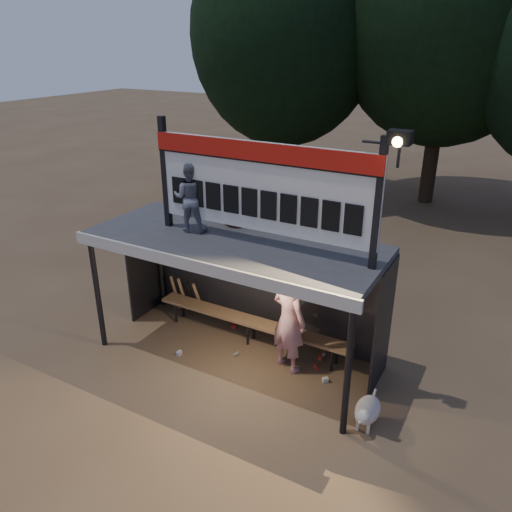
# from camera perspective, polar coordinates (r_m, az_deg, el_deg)

# --- Properties ---
(ground) EXTENTS (80.00, 80.00, 0.00)m
(ground) POSITION_cam_1_polar(r_m,az_deg,el_deg) (9.40, -2.29, -11.30)
(ground) COLOR brown
(ground) RESTS_ON ground
(player) EXTENTS (0.82, 0.67, 1.93)m
(player) POSITION_cam_1_polar(r_m,az_deg,el_deg) (8.60, 3.78, -7.30)
(player) COLOR silver
(player) RESTS_ON ground
(child_a) EXTENTS (0.70, 0.62, 1.19)m
(child_a) POSITION_cam_1_polar(r_m,az_deg,el_deg) (8.55, -7.52, 6.66)
(child_a) COLOR slate
(child_a) RESTS_ON dugout_shelter
(child_b) EXTENTS (0.57, 0.42, 1.06)m
(child_b) POSITION_cam_1_polar(r_m,az_deg,el_deg) (8.76, -2.51, 6.81)
(child_b) COLOR #B5261B
(child_b) RESTS_ON dugout_shelter
(dugout_shelter) EXTENTS (5.10, 2.08, 2.32)m
(dugout_shelter) POSITION_cam_1_polar(r_m,az_deg,el_deg) (8.67, -1.66, -0.43)
(dugout_shelter) COLOR #39393B
(dugout_shelter) RESTS_ON ground
(scoreboard_assembly) EXTENTS (4.10, 0.27, 1.99)m
(scoreboard_assembly) POSITION_cam_1_polar(r_m,az_deg,el_deg) (7.71, 0.86, 8.15)
(scoreboard_assembly) COLOR black
(scoreboard_assembly) RESTS_ON dugout_shelter
(bench) EXTENTS (4.00, 0.35, 0.48)m
(bench) POSITION_cam_1_polar(r_m,az_deg,el_deg) (9.56, -0.62, -7.53)
(bench) COLOR olive
(bench) RESTS_ON ground
(tree_left) EXTENTS (6.46, 6.46, 9.27)m
(tree_left) POSITION_cam_1_polar(r_m,az_deg,el_deg) (18.42, 3.39, 23.98)
(tree_left) COLOR black
(tree_left) RESTS_ON ground
(tree_mid) EXTENTS (7.22, 7.22, 10.36)m
(tree_mid) POSITION_cam_1_polar(r_m,az_deg,el_deg) (18.33, 21.44, 24.61)
(tree_mid) COLOR #322316
(tree_mid) RESTS_ON ground
(dog) EXTENTS (0.36, 0.81, 0.49)m
(dog) POSITION_cam_1_polar(r_m,az_deg,el_deg) (7.96, 12.56, -16.89)
(dog) COLOR beige
(dog) RESTS_ON ground
(bats) EXTENTS (0.68, 0.35, 0.84)m
(bats) POSITION_cam_1_polar(r_m,az_deg,el_deg) (10.58, -7.91, -4.51)
(bats) COLOR #906543
(bats) RESTS_ON ground
(litter) EXTENTS (2.76, 1.39, 0.08)m
(litter) POSITION_cam_1_polar(r_m,az_deg,el_deg) (9.37, 2.28, -11.14)
(litter) COLOR #B0211E
(litter) RESTS_ON ground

